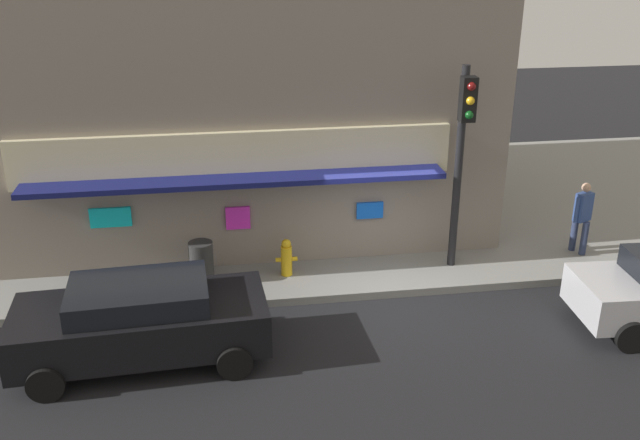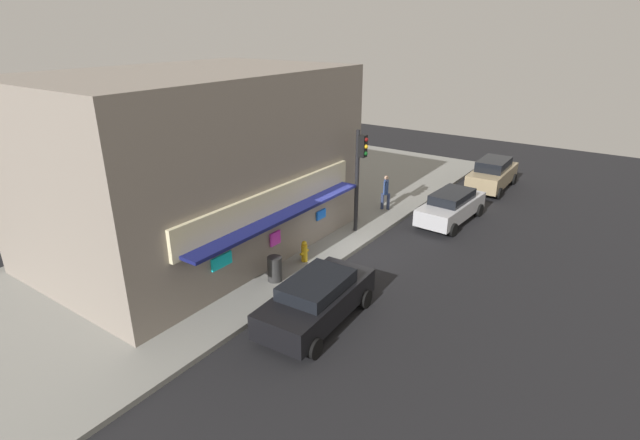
{
  "view_description": "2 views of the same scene",
  "coord_description": "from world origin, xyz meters",
  "px_view_note": "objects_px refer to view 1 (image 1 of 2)",
  "views": [
    {
      "loc": [
        -3.49,
        -13.16,
        7.47
      ],
      "look_at": [
        -1.33,
        1.21,
        1.44
      ],
      "focal_mm": 39.64,
      "sensor_mm": 36.0,
      "label": 1
    },
    {
      "loc": [
        -15.89,
        -9.31,
        8.92
      ],
      "look_at": [
        -0.96,
        1.18,
        1.55
      ],
      "focal_mm": 27.08,
      "sensor_mm": 36.0,
      "label": 2
    }
  ],
  "objects_px": {
    "potted_plant_by_doorway": "(296,232)",
    "potted_plant_by_window": "(223,227)",
    "trash_can": "(201,262)",
    "parked_car_black": "(141,320)",
    "traffic_light": "(462,142)",
    "pedestrian": "(582,215)",
    "fire_hydrant": "(286,258)"
  },
  "relations": [
    {
      "from": "trash_can",
      "to": "parked_car_black",
      "type": "height_order",
      "value": "parked_car_black"
    },
    {
      "from": "traffic_light",
      "to": "potted_plant_by_window",
      "type": "height_order",
      "value": "traffic_light"
    },
    {
      "from": "parked_car_black",
      "to": "trash_can",
      "type": "bearing_deg",
      "value": 68.11
    },
    {
      "from": "pedestrian",
      "to": "potted_plant_by_doorway",
      "type": "xyz_separation_m",
      "value": [
        -6.73,
        1.04,
        -0.45
      ]
    },
    {
      "from": "fire_hydrant",
      "to": "potted_plant_by_doorway",
      "type": "relative_size",
      "value": 0.93
    },
    {
      "from": "traffic_light",
      "to": "trash_can",
      "type": "xyz_separation_m",
      "value": [
        -5.74,
        0.1,
        -2.51
      ]
    },
    {
      "from": "potted_plant_by_doorway",
      "to": "parked_car_black",
      "type": "bearing_deg",
      "value": -130.41
    },
    {
      "from": "pedestrian",
      "to": "parked_car_black",
      "type": "height_order",
      "value": "pedestrian"
    },
    {
      "from": "pedestrian",
      "to": "potted_plant_by_doorway",
      "type": "height_order",
      "value": "pedestrian"
    },
    {
      "from": "traffic_light",
      "to": "pedestrian",
      "type": "distance_m",
      "value": 3.83
    },
    {
      "from": "traffic_light",
      "to": "pedestrian",
      "type": "xyz_separation_m",
      "value": [
        3.24,
        0.3,
        -2.02
      ]
    },
    {
      "from": "traffic_light",
      "to": "potted_plant_by_window",
      "type": "bearing_deg",
      "value": 159.69
    },
    {
      "from": "pedestrian",
      "to": "potted_plant_by_window",
      "type": "xyz_separation_m",
      "value": [
        -8.46,
        1.63,
        -0.46
      ]
    },
    {
      "from": "fire_hydrant",
      "to": "potted_plant_by_doorway",
      "type": "bearing_deg",
      "value": 72.99
    },
    {
      "from": "trash_can",
      "to": "pedestrian",
      "type": "xyz_separation_m",
      "value": [
        8.98,
        0.2,
        0.5
      ]
    },
    {
      "from": "fire_hydrant",
      "to": "trash_can",
      "type": "xyz_separation_m",
      "value": [
        -1.89,
        -0.05,
        0.05
      ]
    },
    {
      "from": "fire_hydrant",
      "to": "pedestrian",
      "type": "xyz_separation_m",
      "value": [
        7.1,
        0.15,
        0.55
      ]
    },
    {
      "from": "fire_hydrant",
      "to": "trash_can",
      "type": "relative_size",
      "value": 0.92
    },
    {
      "from": "traffic_light",
      "to": "pedestrian",
      "type": "height_order",
      "value": "traffic_light"
    },
    {
      "from": "traffic_light",
      "to": "fire_hydrant",
      "type": "height_order",
      "value": "traffic_light"
    },
    {
      "from": "potted_plant_by_doorway",
      "to": "potted_plant_by_window",
      "type": "xyz_separation_m",
      "value": [
        -1.73,
        0.59,
        -0.01
      ]
    },
    {
      "from": "parked_car_black",
      "to": "traffic_light",
      "type": "bearing_deg",
      "value": 20.59
    },
    {
      "from": "potted_plant_by_window",
      "to": "parked_car_black",
      "type": "distance_m",
      "value": 4.77
    },
    {
      "from": "pedestrian",
      "to": "traffic_light",
      "type": "bearing_deg",
      "value": -174.68
    },
    {
      "from": "potted_plant_by_window",
      "to": "potted_plant_by_doorway",
      "type": "bearing_deg",
      "value": -18.99
    },
    {
      "from": "fire_hydrant",
      "to": "pedestrian",
      "type": "height_order",
      "value": "pedestrian"
    },
    {
      "from": "fire_hydrant",
      "to": "parked_car_black",
      "type": "distance_m",
      "value": 4.02
    },
    {
      "from": "trash_can",
      "to": "pedestrian",
      "type": "distance_m",
      "value": 9.0
    },
    {
      "from": "pedestrian",
      "to": "trash_can",
      "type": "bearing_deg",
      "value": -178.71
    },
    {
      "from": "fire_hydrant",
      "to": "potted_plant_by_window",
      "type": "xyz_separation_m",
      "value": [
        -1.36,
        1.78,
        0.09
      ]
    },
    {
      "from": "traffic_light",
      "to": "parked_car_black",
      "type": "height_order",
      "value": "traffic_light"
    },
    {
      "from": "trash_can",
      "to": "potted_plant_by_doorway",
      "type": "distance_m",
      "value": 2.57
    }
  ]
}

